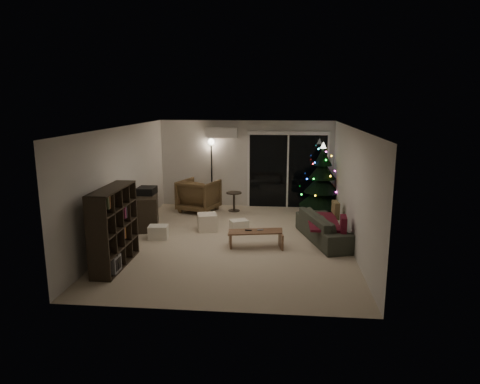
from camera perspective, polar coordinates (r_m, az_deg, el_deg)
The scene contains 18 objects.
room at distance 10.70m, azimuth 2.51°, elevation 1.12°, with size 6.50×7.51×2.60m.
bookshelf at distance 8.36m, azimuth -17.65°, elevation -4.49°, with size 0.38×1.50×1.50m, color black, non-canonical shape.
media_cabinet at distance 10.78m, azimuth -12.22°, elevation -2.39°, with size 0.49×1.30×0.81m, color black.
stereo at distance 10.67m, azimuth -12.34°, elevation 0.17°, with size 0.41×0.49×0.17m, color black.
armchair at distance 12.00m, azimuth -5.51°, elevation -0.47°, with size 0.96×0.99×0.90m, color brown.
ottoman at distance 10.30m, azimuth -4.40°, elevation -4.01°, with size 0.44×0.44×0.40m, color silver.
cardboard_box_a at distance 9.84m, azimuth -10.84°, elevation -5.28°, with size 0.42×0.32×0.30m, color #F7ECCB.
cardboard_box_b at distance 10.19m, azimuth -0.15°, elevation -4.52°, with size 0.40×0.30×0.28m, color #F7ECCB.
side_table at distance 12.01m, azimuth -0.81°, elevation -1.30°, with size 0.43×0.43×0.54m, color black.
floor_lamp at distance 12.59m, azimuth -3.79°, elevation 2.49°, with size 0.31×0.31×1.91m, color black.
sofa at distance 9.69m, azimuth 11.55°, elevation -4.66°, with size 2.05×0.80×0.60m, color #3D4038.
sofa_throw at distance 9.64m, azimuth 10.99°, elevation -3.89°, with size 0.64×1.48×0.05m, color maroon.
cushion_a at distance 10.28m, azimuth 12.63°, elevation -2.34°, with size 0.12×0.39×0.39m, color #9B845A.
cushion_b at distance 9.04m, azimuth 13.62°, elevation -4.39°, with size 0.12×0.39×0.39m, color maroon.
coffee_table at distance 9.12m, azimuth 2.07°, elevation -6.28°, with size 1.14×0.40×0.36m, color brown, non-canonical shape.
remote_a at distance 9.07m, azimuth 1.13°, elevation -5.12°, with size 0.14×0.04×0.02m, color black.
remote_b at distance 9.10m, azimuth 2.73°, elevation -5.07°, with size 0.13×0.04×0.02m, color slate.
christmas_tree at distance 11.86m, azimuth 10.88°, elevation 1.82°, with size 1.22×1.22×1.96m, color black.
Camera 1 is at (0.99, -9.00, 3.06)m, focal length 32.00 mm.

